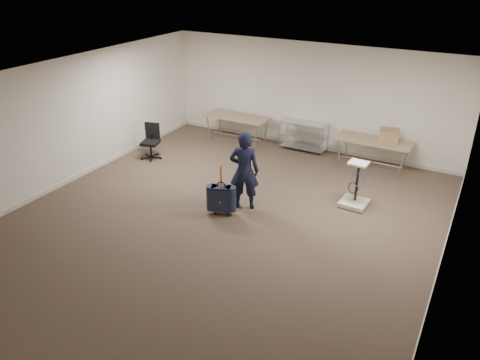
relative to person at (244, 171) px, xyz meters
The scene contains 10 objects.
ground 1.07m from the person, 98.92° to the right, with size 9.00×9.00×0.00m, color #4C3A2E.
room_shell 1.06m from the person, 98.48° to the left, with size 8.00×9.00×9.00m.
folding_table_left 3.84m from the person, 121.47° to the left, with size 1.80×0.75×0.73m.
folding_table_right 3.74m from the person, 61.29° to the left, with size 1.80×0.75×0.73m.
wire_shelf 3.55m from the person, 91.72° to the left, with size 1.22×0.47×0.80m.
person is the anchor object (origin of this frame).
suitcase 0.73m from the person, 117.27° to the right, with size 0.44×0.35×1.05m.
office_chair 3.58m from the person, 161.06° to the left, with size 0.55×0.55×0.90m.
equipment_cart 2.37m from the person, 30.06° to the left, with size 0.57×0.57×1.00m.
cardboard_box 3.90m from the person, 57.11° to the left, with size 0.44×0.33×0.33m, color #977046.
Camera 1 is at (4.17, -6.86, 4.76)m, focal length 35.00 mm.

